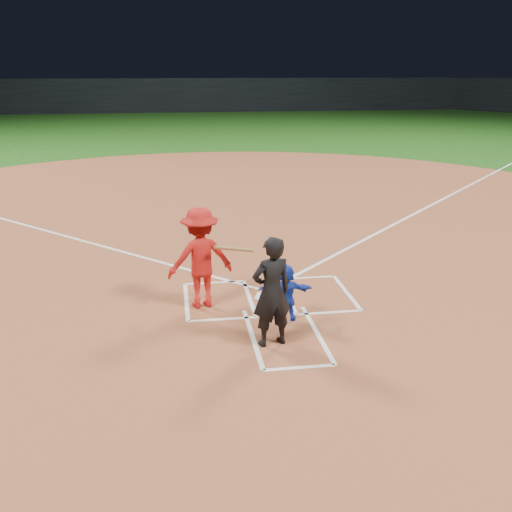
{
  "coord_description": "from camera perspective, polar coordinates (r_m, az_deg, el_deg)",
  "views": [
    {
      "loc": [
        -1.76,
        -10.17,
        4.3
      ],
      "look_at": [
        -0.3,
        -0.4,
        1.0
      ],
      "focal_mm": 40.0,
      "sensor_mm": 36.0,
      "label": 1
    }
  ],
  "objects": [
    {
      "name": "ground",
      "position": [
        11.18,
        1.22,
        -4.15
      ],
      "size": [
        120.0,
        120.0,
        0.0
      ],
      "primitive_type": "plane",
      "color": "#174912",
      "rests_on": "ground"
    },
    {
      "name": "home_plate_dirt",
      "position": [
        16.83,
        -2.22,
        3.66
      ],
      "size": [
        28.0,
        28.0,
        0.01
      ],
      "primitive_type": "cylinder",
      "color": "brown",
      "rests_on": "ground"
    },
    {
      "name": "stadium_wall_far",
      "position": [
        58.26,
        -7.03,
        15.67
      ],
      "size": [
        80.0,
        1.2,
        3.2
      ],
      "primitive_type": "cube",
      "color": "black",
      "rests_on": "ground"
    },
    {
      "name": "home_plate",
      "position": [
        11.18,
        1.22,
        -4.05
      ],
      "size": [
        0.6,
        0.6,
        0.02
      ],
      "primitive_type": "cylinder",
      "rotation": [
        0.0,
        0.0,
        3.14
      ],
      "color": "white",
      "rests_on": "home_plate_dirt"
    },
    {
      "name": "catcher",
      "position": [
        10.02,
        2.99,
        -3.67
      ],
      "size": [
        0.98,
        0.37,
        1.04
      ],
      "primitive_type": "imported",
      "rotation": [
        0.0,
        0.0,
        3.08
      ],
      "color": "#1636B9",
      "rests_on": "home_plate_dirt"
    },
    {
      "name": "umpire",
      "position": [
        9.0,
        1.57,
        -3.61
      ],
      "size": [
        0.75,
        0.59,
        1.81
      ],
      "primitive_type": "imported",
      "rotation": [
        0.0,
        0.0,
        3.41
      ],
      "color": "black",
      "rests_on": "home_plate_dirt"
    },
    {
      "name": "chalk_markings",
      "position": [
        16.14,
        -1.94,
        3.06
      ],
      "size": [
        28.35,
        17.32,
        0.01
      ],
      "color": "white",
      "rests_on": "home_plate_dirt"
    },
    {
      "name": "batter_at_plate",
      "position": [
        10.5,
        -5.57,
        -0.19
      ],
      "size": [
        1.65,
        0.93,
        1.89
      ],
      "color": "red",
      "rests_on": "home_plate_dirt"
    }
  ]
}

